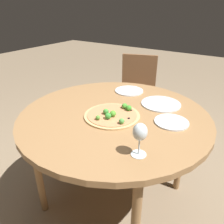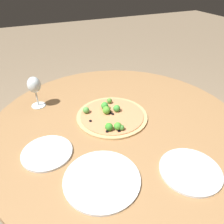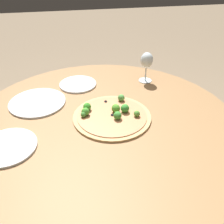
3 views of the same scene
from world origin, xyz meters
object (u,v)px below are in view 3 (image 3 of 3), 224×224
wine_glass (147,61)px  pizza (112,115)px  plate_near (37,102)px  plate_far (7,147)px  plate_side (78,84)px

wine_glass → pizza: bearing=-38.9°
pizza → plate_near: bearing=-118.6°
wine_glass → plate_far: wine_glass is taller
pizza → plate_near: size_ratio=1.28×
plate_near → plate_far: (0.32, -0.10, -0.00)m
pizza → plate_near: pizza is taller
plate_far → plate_side: size_ratio=1.11×
pizza → wine_glass: (-0.32, 0.26, 0.11)m
plate_side → wine_glass: bearing=86.8°
plate_far → plate_side: 0.57m
plate_far → plate_side: bearing=146.7°
plate_near → wine_glass: bearing=102.6°
pizza → wine_glass: 0.43m
plate_far → wine_glass: bearing=122.9°
plate_near → plate_side: same height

